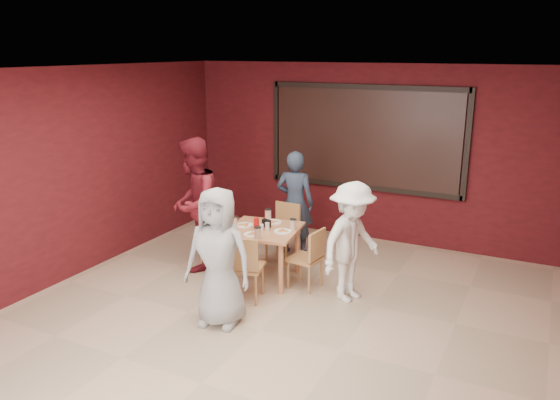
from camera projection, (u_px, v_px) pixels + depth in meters
The scene contains 11 objects.
floor at pixel (260, 330), 6.05m from camera, with size 7.00×7.00×0.00m, color tan.
window_blinds at pixel (364, 138), 8.57m from camera, with size 3.00×0.02×1.50m, color black.
dining_table at pixel (263, 235), 7.21m from camera, with size 1.04×1.04×0.87m.
chair_front at pixel (244, 265), 6.60m from camera, with size 0.50×0.50×0.85m.
chair_back at pixel (284, 228), 7.97m from camera, with size 0.43×0.43×0.84m.
chair_left at pixel (216, 231), 7.65m from camera, with size 0.57×0.57×0.95m.
chair_right at pixel (310, 255), 6.98m from camera, with size 0.43×0.43×0.80m.
diner_front at pixel (218, 257), 6.00m from camera, with size 0.77×0.50×1.58m, color #9A9A9A.
diner_back at pixel (295, 203), 8.13m from camera, with size 0.57×0.38×1.58m, color #293549.
diner_left at pixel (194, 204), 7.54m from camera, with size 0.90×0.70×1.85m, color maroon.
diner_right at pixel (352, 242), 6.60m from camera, with size 0.97×0.56×1.49m, color white.
Camera 1 is at (2.64, -4.76, 3.01)m, focal length 35.00 mm.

